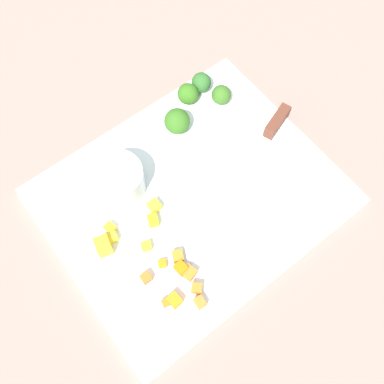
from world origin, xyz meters
TOP-DOWN VIEW (x-y plane):
  - ground_plane at (0.00, 0.00)m, footprint 4.00×4.00m
  - cutting_board at (0.00, 0.00)m, footprint 0.40×0.33m
  - prep_bowl at (-0.07, 0.07)m, footprint 0.07×0.07m
  - chef_knife at (0.12, -0.01)m, footprint 0.29×0.11m
  - carrot_dice_0 at (-0.08, -0.08)m, footprint 0.02×0.02m
  - carrot_dice_1 at (-0.08, -0.11)m, footprint 0.02×0.02m
  - carrot_dice_2 at (-0.12, -0.06)m, footprint 0.01×0.01m
  - carrot_dice_3 at (-0.07, -0.09)m, footprint 0.02×0.02m
  - carrot_dice_4 at (-0.09, -0.06)m, footprint 0.01×0.01m
  - carrot_dice_5 at (-0.11, -0.11)m, footprint 0.02×0.02m
  - carrot_dice_6 at (-0.12, -0.10)m, footprint 0.01×0.01m
  - carrot_dice_7 at (-0.09, -0.13)m, footprint 0.01×0.02m
  - carrot_dice_8 at (-0.07, -0.06)m, footprint 0.02×0.02m
  - pepper_dice_0 at (-0.10, -0.02)m, footprint 0.02×0.02m
  - pepper_dice_1 at (-0.05, 0.02)m, footprint 0.02×0.02m
  - pepper_dice_2 at (-0.07, -0.00)m, footprint 0.02×0.02m
  - pepper_dice_3 at (-0.13, 0.01)m, footprint 0.02×0.02m
  - pepper_dice_4 at (-0.14, 0.01)m, footprint 0.02×0.03m
  - pepper_dice_5 at (-0.12, 0.03)m, footprint 0.01×0.02m
  - broccoli_floret_0 at (0.14, 0.10)m, footprint 0.03×0.03m
  - broccoli_floret_1 at (0.13, 0.14)m, footprint 0.03×0.03m
  - broccoli_floret_2 at (0.05, 0.10)m, footprint 0.04×0.04m
  - broccoli_floret_3 at (0.10, 0.14)m, footprint 0.03×0.03m

SIDE VIEW (x-z plane):
  - ground_plane at x=0.00m, z-range 0.00..0.00m
  - cutting_board at x=0.00m, z-range 0.00..0.01m
  - carrot_dice_4 at x=-0.09m, z-range 0.01..0.02m
  - pepper_dice_0 at x=-0.10m, z-range 0.01..0.02m
  - carrot_dice_6 at x=-0.12m, z-range 0.01..0.02m
  - pepper_dice_5 at x=-0.12m, z-range 0.01..0.02m
  - pepper_dice_3 at x=-0.13m, z-range 0.01..0.02m
  - carrot_dice_2 at x=-0.12m, z-range 0.01..0.02m
  - carrot_dice_7 at x=-0.09m, z-range 0.01..0.03m
  - carrot_dice_3 at x=-0.07m, z-range 0.01..0.03m
  - pepper_dice_1 at x=-0.05m, z-range 0.01..0.03m
  - carrot_dice_5 at x=-0.11m, z-range 0.01..0.03m
  - pepper_dice_2 at x=-0.07m, z-range 0.01..0.03m
  - carrot_dice_8 at x=-0.07m, z-range 0.01..0.03m
  - carrot_dice_1 at x=-0.08m, z-range 0.01..0.03m
  - chef_knife at x=0.12m, z-range 0.01..0.03m
  - carrot_dice_0 at x=-0.08m, z-range 0.01..0.03m
  - pepper_dice_4 at x=-0.14m, z-range 0.01..0.03m
  - broccoli_floret_0 at x=0.14m, z-range 0.01..0.04m
  - broccoli_floret_3 at x=0.10m, z-range 0.01..0.05m
  - broccoli_floret_1 at x=0.13m, z-range 0.01..0.05m
  - broccoli_floret_2 at x=0.05m, z-range 0.01..0.05m
  - prep_bowl at x=-0.07m, z-range 0.01..0.06m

